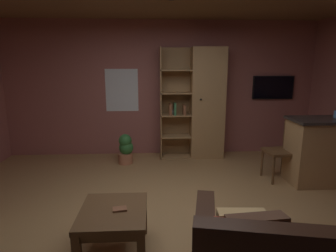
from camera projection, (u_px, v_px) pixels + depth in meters
floor at (170, 221)px, 3.29m from camera, size 6.10×5.20×0.02m
wall_back at (162, 89)px, 5.58m from camera, size 6.22×0.06×2.63m
window_pane_back at (122, 90)px, 5.51m from camera, size 0.64×0.01×0.83m
bookshelf_cabinet at (203, 104)px, 5.41m from camera, size 1.23×0.41×2.11m
kitchen_bar_counter at (336, 151)px, 4.26m from camera, size 1.46×0.60×1.01m
coffee_table at (114, 218)px, 2.66m from camera, size 0.62×0.70×0.45m
table_book_0 at (120, 209)px, 2.63m from camera, size 0.14×0.11×0.02m
dining_chair at (284, 147)px, 4.38m from camera, size 0.46×0.46×0.92m
potted_floor_plant at (126, 149)px, 5.15m from camera, size 0.28×0.27×0.55m
wall_mounted_tv at (273, 88)px, 5.63m from camera, size 0.83×0.06×0.46m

